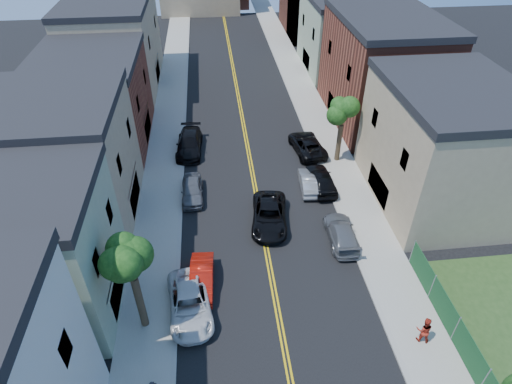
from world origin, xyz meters
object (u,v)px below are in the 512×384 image
object	(u,v)px
black_suv_lane	(269,215)
grey_car_right	(341,233)
white_pickup	(190,303)
silver_car_right	(309,182)
grey_car_left	(192,190)
black_car_left	(189,144)
dark_car_right_far	(307,144)
pedestrian_right	(424,330)
black_car_right	(321,179)
red_sedan	(202,278)

from	to	relation	value
black_suv_lane	grey_car_right	bearing A→B (deg)	-18.10
white_pickup	silver_car_right	distance (m)	14.99
white_pickup	grey_car_right	bearing A→B (deg)	19.51
grey_car_left	black_car_left	xyz separation A→B (m)	(-0.31, 7.16, 0.08)
grey_car_left	dark_car_right_far	size ratio (longest dim) A/B	0.79
silver_car_right	black_suv_lane	xyz separation A→B (m)	(-3.89, -3.97, 0.10)
grey_car_left	pedestrian_right	world-z (taller)	pedestrian_right
silver_car_right	dark_car_right_far	xyz separation A→B (m)	(1.04, 5.78, 0.09)
black_car_left	black_car_right	bearing A→B (deg)	-28.81
black_car_left	pedestrian_right	xyz separation A→B (m)	(13.26, -22.00, 0.25)
grey_car_left	silver_car_right	world-z (taller)	grey_car_left
pedestrian_right	silver_car_right	bearing A→B (deg)	-57.93
red_sedan	pedestrian_right	xyz separation A→B (m)	(12.28, -5.43, 0.37)
black_car_left	silver_car_right	xyz separation A→B (m)	(9.96, -7.06, -0.14)
grey_car_right	black_suv_lane	bearing A→B (deg)	-23.52
black_car_left	dark_car_right_far	xyz separation A→B (m)	(11.00, -1.29, -0.06)
white_pickup	dark_car_right_far	distance (m)	20.28
grey_car_left	grey_car_right	size ratio (longest dim) A/B	0.89
dark_car_right_far	black_suv_lane	world-z (taller)	black_suv_lane
grey_car_right	black_car_right	xyz separation A→B (m)	(0.04, 6.41, 0.11)
grey_car_left	black_suv_lane	xyz separation A→B (m)	(5.76, -3.88, 0.04)
grey_car_right	pedestrian_right	world-z (taller)	pedestrian_right
grey_car_right	dark_car_right_far	bearing A→B (deg)	-87.76
white_pickup	black_car_left	size ratio (longest dim) A/B	0.96
silver_car_right	black_suv_lane	world-z (taller)	black_suv_lane
black_car_right	grey_car_right	bearing A→B (deg)	87.87
grey_car_right	dark_car_right_far	distance (m)	12.13
red_sedan	dark_car_right_far	bearing A→B (deg)	59.70
dark_car_right_far	pedestrian_right	size ratio (longest dim) A/B	2.97
dark_car_right_far	black_car_left	bearing A→B (deg)	-14.07
black_car_right	pedestrian_right	xyz separation A→B (m)	(2.26, -15.00, 0.26)
grey_car_left	black_suv_lane	distance (m)	6.95
white_pickup	pedestrian_right	size ratio (longest dim) A/B	2.93
white_pickup	black_suv_lane	size ratio (longest dim) A/B	0.97
black_suv_lane	red_sedan	bearing A→B (deg)	-124.81
white_pickup	black_suv_lane	bearing A→B (deg)	46.16
grey_car_left	black_car_left	world-z (taller)	black_car_left
white_pickup	grey_car_right	world-z (taller)	white_pickup
grey_car_left	black_car_right	distance (m)	10.69
grey_car_left	silver_car_right	xyz separation A→B (m)	(9.65, 0.10, -0.06)
black_car_left	black_car_right	world-z (taller)	black_car_left
black_car_right	dark_car_right_far	distance (m)	5.72
black_suv_lane	silver_car_right	bearing A→B (deg)	53.47
black_car_right	dark_car_right_far	bearing A→B (deg)	-91.78
grey_car_left	silver_car_right	distance (m)	9.65
grey_car_left	dark_car_right_far	bearing A→B (deg)	28.42
silver_car_right	black_suv_lane	bearing A→B (deg)	49.47
black_car_right	red_sedan	bearing A→B (deg)	41.88
grey_car_left	grey_car_right	bearing A→B (deg)	-30.77
white_pickup	black_car_right	bearing A→B (deg)	41.08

